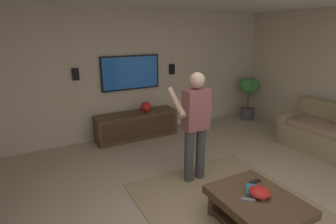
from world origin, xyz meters
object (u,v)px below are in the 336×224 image
at_px(bowl, 259,192).
at_px(remote_black, 255,181).
at_px(coffee_table, 257,205).
at_px(potted_plant_tall, 249,91).
at_px(remote_white, 259,196).
at_px(person_standing, 195,121).
at_px(remote_grey, 248,200).
at_px(media_console, 137,125).
at_px(book, 253,190).
at_px(wall_speaker_left, 172,69).
at_px(tv, 131,73).
at_px(vase_round, 146,107).
at_px(wall_speaker_right, 76,74).

xyz_separation_m(bowl, remote_black, (0.23, -0.18, -0.04)).
bearing_deg(coffee_table, potted_plant_tall, -42.65).
height_order(coffee_table, remote_white, remote_white).
distance_m(person_standing, potted_plant_tall, 3.36).
height_order(bowl, remote_grey, bowl).
distance_m(media_console, book, 3.07).
bearing_deg(wall_speaker_left, remote_black, 169.34).
bearing_deg(tv, media_console, 0.00).
height_order(remote_white, vase_round, vase_round).
distance_m(media_console, remote_grey, 3.17).
height_order(coffee_table, bowl, bowl).
height_order(media_console, remote_white, media_console).
relative_size(wall_speaker_left, wall_speaker_right, 1.00).
xyz_separation_m(remote_white, wall_speaker_left, (3.42, -0.79, 0.94)).
bearing_deg(remote_black, tv, -83.63).
relative_size(coffee_table, remote_grey, 6.67).
xyz_separation_m(coffee_table, tv, (3.41, 0.17, 1.05)).
distance_m(media_console, remote_white, 3.18).
xyz_separation_m(person_standing, wall_speaker_left, (2.19, -0.83, 0.42)).
distance_m(remote_black, book, 0.21).
relative_size(remote_grey, book, 0.68).
relative_size(remote_white, vase_round, 0.68).
xyz_separation_m(tv, person_standing, (-2.18, -0.14, -0.41)).
bearing_deg(person_standing, wall_speaker_left, -19.84).
bearing_deg(coffee_table, wall_speaker_right, 20.19).
height_order(media_console, wall_speaker_left, wall_speaker_left).
xyz_separation_m(media_console, remote_black, (-2.93, -0.38, 0.14)).
distance_m(tv, remote_grey, 3.53).
bearing_deg(media_console, wall_speaker_right, -103.17).
bearing_deg(remote_grey, bowl, 38.83).
height_order(person_standing, wall_speaker_right, person_standing).
bearing_deg(remote_white, media_console, 171.21).
xyz_separation_m(vase_round, wall_speaker_left, (0.29, -0.77, 0.69)).
distance_m(potted_plant_tall, wall_speaker_right, 4.13).
distance_m(potted_plant_tall, vase_round, 2.76).
xyz_separation_m(tv, remote_white, (-3.41, -0.19, -0.94)).
distance_m(coffee_table, potted_plant_tall, 4.14).
height_order(bowl, wall_speaker_right, wall_speaker_right).
height_order(person_standing, vase_round, person_standing).
relative_size(remote_black, wall_speaker_right, 0.68).
distance_m(coffee_table, remote_white, 0.12).
bearing_deg(potted_plant_tall, coffee_table, 137.35).
bearing_deg(remote_grey, person_standing, 121.07).
bearing_deg(bowl, media_console, 3.68).
relative_size(media_console, remote_white, 11.33).
height_order(coffee_table, media_console, media_console).
height_order(remote_white, wall_speaker_left, wall_speaker_left).
xyz_separation_m(potted_plant_tall, remote_grey, (-3.03, 2.94, -0.30)).
bearing_deg(wall_speaker_right, vase_round, -102.52).
distance_m(person_standing, bowl, 1.32).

